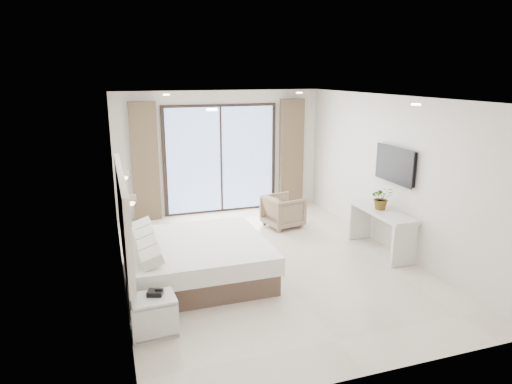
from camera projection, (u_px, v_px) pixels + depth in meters
The scene contains 8 objects.
ground at pixel (267, 262), 7.60m from camera, with size 6.20×6.20×0.00m, color beige.
room_shell at pixel (243, 162), 7.80m from camera, with size 4.62×6.22×2.72m.
bed at pixel (195, 259), 6.94m from camera, with size 2.11×2.01×0.73m.
nightstand at pixel (154, 315), 5.48m from camera, with size 0.54×0.45×0.47m.
phone at pixel (155, 293), 5.46m from camera, with size 0.18×0.14×0.06m, color black.
console_desk at pixel (381, 221), 7.93m from camera, with size 0.47×1.50×0.77m.
plant at pixel (382, 200), 7.86m from camera, with size 0.37×0.41×0.32m, color #33662D.
armchair at pixel (283, 210), 9.29m from camera, with size 0.70×0.65×0.72m, color #9C8666.
Camera 1 is at (-2.41, -6.64, 3.06)m, focal length 32.00 mm.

